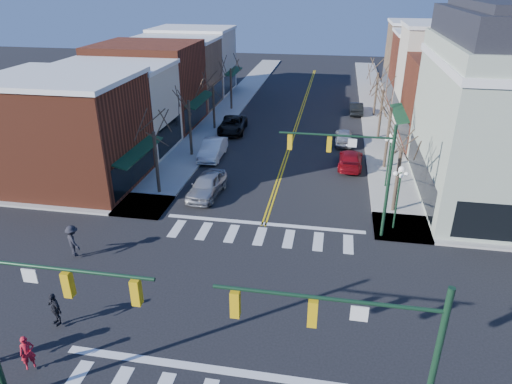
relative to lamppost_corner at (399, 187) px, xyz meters
The scene contains 34 objects.
ground 12.18m from the lamppost_corner, 133.97° to the right, with size 160.00×160.00×0.00m, color black.
sidewalk_left 20.69m from the lamppost_corner, 145.84° to the left, with size 3.50×70.00×0.15m, color #9E9B93.
sidewalk_right 11.87m from the lamppost_corner, 87.26° to the left, with size 3.50×70.00×0.15m, color #9E9B93.
bldg_left_brick_a 23.94m from the lamppost_corner, behind, with size 10.00×8.50×8.00m, color maroon.
bldg_left_stucco_a 26.14m from the lamppost_corner, 155.10° to the left, with size 10.00×7.00×7.50m, color beige.
bldg_left_brick_b 30.40m from the lamppost_corner, 141.28° to the left, with size 10.00×9.00×8.50m, color maroon.
bldg_left_tan 36.13m from the lamppost_corner, 131.01° to the left, with size 10.00×7.50×7.80m, color #906F4F.
bldg_left_stucco_b 42.28m from the lamppost_corner, 124.10° to the left, with size 10.00×8.00×8.20m, color beige.
bldg_right_brick_a 18.76m from the lamppost_corner, 67.06° to the left, with size 10.00×8.50×8.00m, color maroon.
bldg_right_stucco 26.12m from the lamppost_corner, 73.72° to the left, with size 10.00×7.00×10.00m, color beige.
bldg_right_brick_b 33.33m from the lamppost_corner, 77.34° to the left, with size 10.00×8.00×8.50m, color maroon.
bldg_right_tan 41.18m from the lamppost_corner, 79.78° to the left, with size 10.00×8.00×9.00m, color #906F4F.
traffic_mast_near_left 21.09m from the lamppost_corner, 130.84° to the right, with size 6.60×0.28×7.20m.
traffic_mast_near_right 16.21m from the lamppost_corner, 99.48° to the right, with size 6.60×0.28×7.20m.
traffic_mast_far_right 3.36m from the lamppost_corner, 157.49° to the right, with size 6.60×0.28×7.20m.
lamppost_corner is the anchor object (origin of this frame).
lamppost_midblock 6.50m from the lamppost_corner, 90.00° to the left, with size 0.36×0.36×4.33m.
tree_left_a 16.80m from the lamppost_corner, behind, with size 0.24×0.24×4.76m, color #382B21.
tree_left_b 19.65m from the lamppost_corner, 147.69° to the left, with size 0.24×0.24×5.04m, color #382B21.
tree_left_c 24.87m from the lamppost_corner, 131.90° to the left, with size 0.24×0.24×4.55m, color #382B21.
tree_left_d 31.27m from the lamppost_corner, 122.06° to the left, with size 0.24×0.24×4.90m, color #382B21.
tree_right_a 2.59m from the lamppost_corner, 85.43° to the left, with size 0.24×0.24×4.62m, color #382B21.
tree_right_b 10.51m from the lamppost_corner, 88.91° to the left, with size 0.24×0.24×5.18m, color #382B21.
tree_right_c 18.51m from the lamppost_corner, 89.38° to the left, with size 0.24×0.24×4.83m, color #382B21.
tree_right_d 26.51m from the lamppost_corner, 89.57° to the left, with size 0.24×0.24×4.97m, color #382B21.
car_left_near 13.47m from the lamppost_corner, 167.79° to the left, with size 1.94×4.82×1.64m, color #ABACB0.
car_left_mid 18.06m from the lamppost_corner, 144.51° to the left, with size 1.71×4.91×1.62m, color white.
car_left_far 23.18m from the lamppost_corner, 128.97° to the left, with size 2.54×5.52×1.53m, color black.
car_right_near 10.83m from the lamppost_corner, 104.26° to the left, with size 1.95×4.79×1.39m, color maroon.
car_right_mid 16.72m from the lamppost_corner, 101.10° to the left, with size 1.73×4.30×1.47m, color #B8B7BC.
car_right_far 27.40m from the lamppost_corner, 93.78° to the left, with size 1.45×4.17×1.37m, color black.
pedestrian_red_a 21.36m from the lamppost_corner, 137.30° to the right, with size 0.56×0.37×1.54m, color red.
pedestrian_dark_a 20.02m from the lamppost_corner, 143.53° to the right, with size 0.97×0.40×1.66m, color black.
pedestrian_dark_b 19.40m from the lamppost_corner, 160.46° to the right, with size 1.22×0.70×1.89m, color black.
Camera 1 is at (4.04, -17.87, 14.57)m, focal length 32.00 mm.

